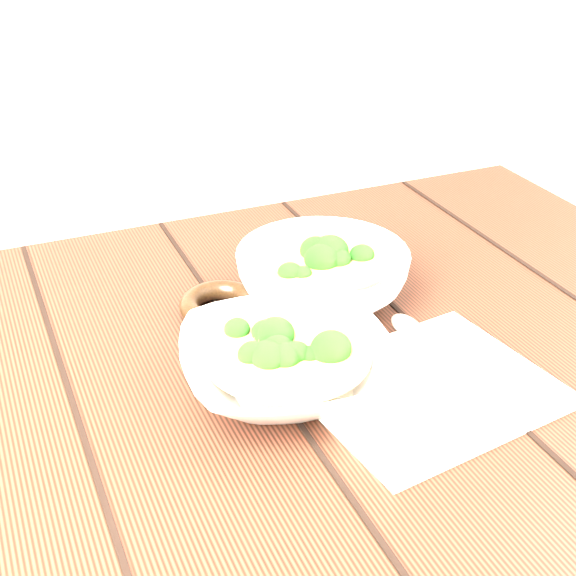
% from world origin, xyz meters
% --- Properties ---
extents(table, '(1.20, 0.80, 0.75)m').
position_xyz_m(table, '(0.00, 0.00, 0.63)').
color(table, '#34170E').
rests_on(table, ground).
extents(soup_bowl_front, '(0.26, 0.26, 0.06)m').
position_xyz_m(soup_bowl_front, '(-0.01, -0.05, 0.78)').
color(soup_bowl_front, white).
rests_on(soup_bowl_front, table).
extents(soup_bowl_back, '(0.27, 0.27, 0.08)m').
position_xyz_m(soup_bowl_back, '(0.11, 0.10, 0.79)').
color(soup_bowl_back, white).
rests_on(soup_bowl_back, table).
extents(trivet, '(0.13, 0.13, 0.02)m').
position_xyz_m(trivet, '(-0.02, 0.11, 0.76)').
color(trivet, black).
rests_on(trivet, table).
extents(napkin, '(0.26, 0.23, 0.01)m').
position_xyz_m(napkin, '(0.12, -0.13, 0.76)').
color(napkin, beige).
rests_on(napkin, table).
extents(spoon_left, '(0.03, 0.20, 0.01)m').
position_xyz_m(spoon_left, '(0.11, -0.08, 0.77)').
color(spoon_left, '#B7B0A2').
rests_on(spoon_left, napkin).
extents(spoon_right, '(0.04, 0.20, 0.01)m').
position_xyz_m(spoon_right, '(0.15, -0.06, 0.77)').
color(spoon_right, '#B7B0A2').
rests_on(spoon_right, napkin).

